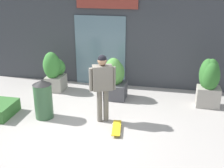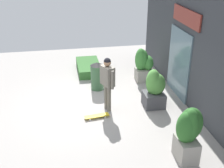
{
  "view_description": "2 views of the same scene",
  "coord_description": "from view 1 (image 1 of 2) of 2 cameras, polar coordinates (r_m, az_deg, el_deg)",
  "views": [
    {
      "loc": [
        1.85,
        -5.96,
        3.51
      ],
      "look_at": [
        0.52,
        0.48,
        0.97
      ],
      "focal_mm": 46.57,
      "sensor_mm": 36.0,
      "label": 1
    },
    {
      "loc": [
        8.09,
        -0.91,
        4.59
      ],
      "look_at": [
        0.52,
        0.48,
        0.97
      ],
      "focal_mm": 46.27,
      "sensor_mm": 36.0,
      "label": 2
    }
  ],
  "objects": [
    {
      "name": "skateboard",
      "position": [
        6.96,
        0.9,
        -8.63
      ],
      "size": [
        0.31,
        0.76,
        0.08
      ],
      "rotation": [
        0.0,
        0.0,
        -1.45
      ],
      "color": "gold",
      "rests_on": "ground_plane"
    },
    {
      "name": "planter_box_left",
      "position": [
        8.49,
        0.6,
        1.14
      ],
      "size": [
        0.64,
        0.66,
        1.24
      ],
      "color": "#47474C",
      "rests_on": "ground_plane"
    },
    {
      "name": "ground_plane",
      "position": [
        7.16,
        -4.88,
        -8.35
      ],
      "size": [
        12.0,
        12.0,
        0.0
      ],
      "primitive_type": "plane",
      "color": "#9E9993"
    },
    {
      "name": "planter_box_mid",
      "position": [
        8.33,
        18.51,
        0.76
      ],
      "size": [
        0.62,
        0.66,
        1.37
      ],
      "color": "gray",
      "rests_on": "ground_plane"
    },
    {
      "name": "building_facade",
      "position": [
        9.33,
        0.03,
        11.59
      ],
      "size": [
        8.43,
        0.31,
        3.98
      ],
      "color": "#383A3F",
      "rests_on": "ground_plane"
    },
    {
      "name": "skateboarder",
      "position": [
        6.97,
        -1.89,
        0.5
      ],
      "size": [
        0.61,
        0.41,
        1.72
      ],
      "rotation": [
        0.0,
        0.0,
        -1.2
      ],
      "color": "#666056",
      "rests_on": "ground_plane"
    },
    {
      "name": "planter_box_right",
      "position": [
        9.22,
        -11.37,
        2.73
      ],
      "size": [
        0.64,
        0.68,
        1.27
      ],
      "color": "gray",
      "rests_on": "ground_plane"
    },
    {
      "name": "trash_bin",
      "position": [
        7.56,
        -13.36,
        -2.88
      ],
      "size": [
        0.47,
        0.47,
        1.02
      ],
      "color": "#335938",
      "rests_on": "ground_plane"
    }
  ]
}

